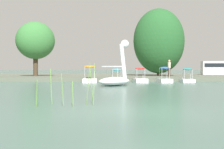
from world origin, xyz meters
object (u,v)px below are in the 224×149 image
swan_boat (116,76)px  pedal_boat_blue (164,78)px  tree_willow_overhanging (159,41)px  tree_broadleaf_right (35,41)px  pedal_boat_red (140,78)px  person_on_path (169,67)px  pedal_boat_teal (187,78)px  pedal_boat_cyan (116,78)px  parked_van (219,67)px  pedal_boat_orange (90,77)px

swan_boat → pedal_boat_blue: (4.80, 5.02, -0.32)m
pedal_boat_blue → tree_willow_overhanging: (1.09, 8.23, 4.18)m
tree_broadleaf_right → tree_willow_overhanging: size_ratio=0.77×
pedal_boat_red → tree_broadleaf_right: (-11.10, 6.32, 4.08)m
pedal_boat_blue → person_on_path: size_ratio=1.18×
pedal_boat_red → pedal_boat_teal: (4.53, -0.08, 0.00)m
pedal_boat_cyan → person_on_path: 7.11m
person_on_path → pedal_boat_red: bearing=-134.9°
person_on_path → pedal_boat_teal: bearing=-76.6°
parked_van → swan_boat: bearing=-129.5°
pedal_boat_blue → parked_van: 17.40m
tree_willow_overhanging → parked_van: (9.56, 5.49, -3.15)m
tree_broadleaf_right → person_on_path: tree_broadleaf_right is taller
pedal_boat_cyan → pedal_boat_blue: (4.49, -0.27, 0.05)m
pedal_boat_teal → tree_willow_overhanging: 9.00m
pedal_boat_blue → person_on_path: person_on_path is taller
pedal_boat_orange → pedal_boat_cyan: pedal_boat_orange is taller
pedal_boat_blue → pedal_boat_red: bearing=168.4°
pedal_boat_orange → pedal_boat_red: size_ratio=0.96×
tree_willow_overhanging → tree_broadleaf_right: bearing=-174.2°
pedal_boat_orange → tree_willow_overhanging: size_ratio=0.27×
pedal_boat_blue → person_on_path: (1.41, 4.11, 0.99)m
pedal_boat_cyan → pedal_boat_red: size_ratio=0.81×
swan_boat → person_on_path: swan_boat is taller
swan_boat → person_on_path: size_ratio=1.98×
pedal_boat_cyan → pedal_boat_blue: size_ratio=0.87×
pedal_boat_blue → pedal_boat_teal: pedal_boat_blue is taller
tree_willow_overhanging → pedal_boat_blue: bearing=-97.5°
pedal_boat_red → pedal_boat_teal: size_ratio=1.24×
swan_boat → pedal_boat_orange: bearing=112.0°
pedal_boat_teal → parked_van: parked_van is taller
swan_boat → person_on_path: 11.07m
swan_boat → pedal_boat_teal: size_ratio=1.95×
swan_boat → tree_willow_overhanging: 15.01m
pedal_boat_teal → tree_willow_overhanging: (-1.21, 7.86, 4.22)m
pedal_boat_cyan → pedal_boat_red: pedal_boat_red is taller
pedal_boat_red → person_on_path: person_on_path is taller
pedal_boat_cyan → person_on_path: person_on_path is taller
pedal_boat_cyan → parked_van: size_ratio=0.38×
pedal_boat_orange → pedal_boat_blue: (6.98, -0.38, -0.03)m
swan_boat → tree_broadleaf_right: tree_broadleaf_right is taller
swan_boat → pedal_boat_orange: swan_boat is taller
swan_boat → pedal_boat_teal: (7.10, 5.40, -0.36)m
pedal_boat_orange → parked_van: 22.13m
pedal_boat_orange → person_on_path: size_ratio=1.22×
pedal_boat_blue → pedal_boat_teal: bearing=9.3°
tree_broadleaf_right → swan_boat: bearing=-54.1°
pedal_boat_orange → parked_van: size_ratio=0.45×
pedal_boat_red → pedal_boat_orange: bearing=-179.1°
pedal_boat_teal → person_on_path: 3.97m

